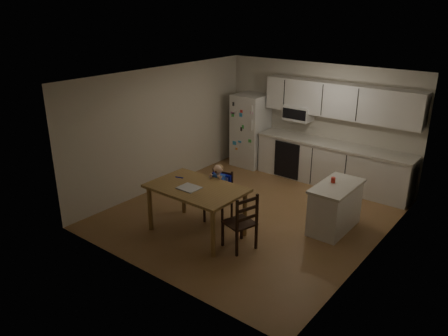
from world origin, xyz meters
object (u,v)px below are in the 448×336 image
Objects in this scene: refrigerator at (250,130)px; dining_table at (196,193)px; chair_booster at (219,186)px; chair_side at (243,219)px; red_cup at (333,180)px; kitchen_island at (335,207)px.

dining_table is at bearing -69.57° from refrigerator.
chair_booster is (1.22, -2.70, -0.21)m from refrigerator.
chair_side is (0.94, 0.02, -0.19)m from dining_table.
dining_table is (-1.66, -1.61, -0.14)m from red_cup.
refrigerator is at bearing 110.43° from dining_table.
red_cup is 1.96m from chair_booster.
kitchen_island is 2.02m from chair_booster.
chair_side is (-0.72, -1.59, -0.33)m from red_cup.
refrigerator is at bearing -129.82° from chair_side.
kitchen_island is at bearing 41.44° from dining_table.
kitchen_island is at bearing -30.33° from refrigerator.
red_cup is 0.09× the size of chair_booster.
chair_booster is 1.12m from chair_side.
kitchen_island is at bearing 17.63° from chair_booster.
chair_side is (0.95, -0.59, -0.11)m from chair_booster.
dining_table is at bearing -99.65° from chair_booster.
chair_side is at bearing -56.52° from refrigerator.
chair_booster is (-1.67, -1.00, -0.22)m from red_cup.
kitchen_island is 1.04× the size of chair_booster.
red_cup is 1.77m from chair_side.
red_cup reaches higher than dining_table.
refrigerator is at bearing 149.67° from kitchen_island.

